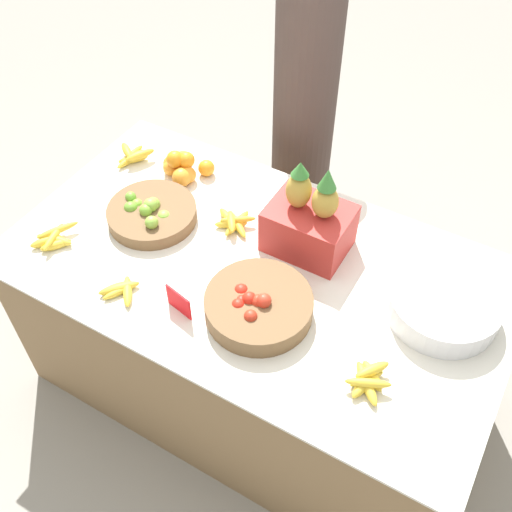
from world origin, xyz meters
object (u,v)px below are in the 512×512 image
at_px(metal_bowl, 443,305).
at_px(vendor_person, 303,128).
at_px(lime_bowl, 152,213).
at_px(produce_crate, 309,222).
at_px(price_sign, 179,302).
at_px(tomato_basket, 258,306).

relative_size(metal_bowl, vendor_person, 0.23).
height_order(lime_bowl, produce_crate, produce_crate).
bearing_deg(vendor_person, price_sign, -84.20).
relative_size(lime_bowl, price_sign, 3.13).
height_order(tomato_basket, vendor_person, vendor_person).
xyz_separation_m(tomato_basket, metal_bowl, (0.54, 0.31, 0.01)).
xyz_separation_m(metal_bowl, price_sign, (-0.77, -0.43, 0.00)).
distance_m(tomato_basket, price_sign, 0.26).
distance_m(price_sign, produce_crate, 0.55).
bearing_deg(vendor_person, tomato_basket, -71.18).
bearing_deg(vendor_person, produce_crate, -61.88).
height_order(tomato_basket, metal_bowl, tomato_basket).
height_order(produce_crate, vendor_person, vendor_person).
bearing_deg(price_sign, produce_crate, 76.33).
bearing_deg(tomato_basket, vendor_person, 108.82).
relative_size(lime_bowl, tomato_basket, 0.95).
bearing_deg(metal_bowl, lime_bowl, -174.09).
bearing_deg(metal_bowl, tomato_basket, -150.19).
bearing_deg(tomato_basket, price_sign, -151.65).
height_order(tomato_basket, price_sign, tomato_basket).
bearing_deg(vendor_person, lime_bowl, -105.68).
bearing_deg(tomato_basket, lime_bowl, 161.87).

